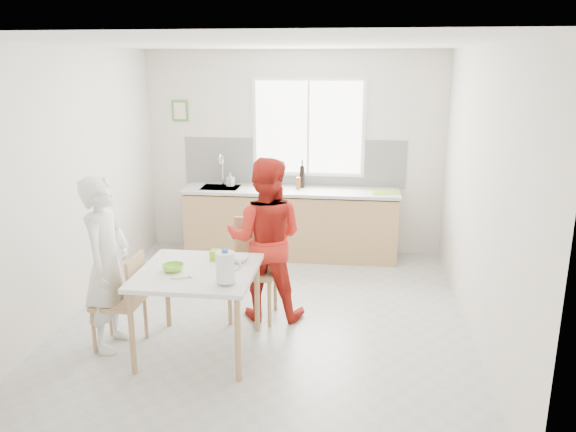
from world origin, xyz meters
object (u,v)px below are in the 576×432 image
chair_left (125,297)px  chair_far (254,264)px  dining_table (198,279)px  wine_bottle_b (302,177)px  person_white (107,264)px  milk_jug (226,267)px  person_red (265,239)px  bowl_green (173,268)px  bowl_white (237,259)px  wine_bottle_a (271,175)px

chair_left → chair_far: bearing=128.6°
dining_table → wine_bottle_b: bearing=77.3°
person_white → wine_bottle_b: person_white is taller
chair_far → wine_bottle_b: bearing=81.5°
dining_table → milk_jug: 0.49m
chair_far → person_red: 0.30m
bowl_green → bowl_white: bowl_green is taller
dining_table → wine_bottle_a: size_ratio=3.19×
wine_bottle_a → chair_left: bearing=-107.5°
chair_left → wine_bottle_b: (1.31, 2.81, 0.59)m
milk_jug → dining_table: bearing=139.2°
person_white → person_red: bearing=-58.1°
dining_table → person_red: size_ratio=0.62×
dining_table → bowl_white: (0.30, 0.25, 0.11)m
wine_bottle_a → person_white: bearing=-110.2°
bowl_green → wine_bottle_b: 2.99m
wine_bottle_a → chair_far: bearing=-86.2°
chair_left → bowl_white: 1.06m
person_red → chair_left: bearing=35.0°
dining_table → milk_jug: (0.33, -0.28, 0.23)m
person_white → chair_far: bearing=-55.0°
dining_table → bowl_white: bearing=40.1°
person_white → bowl_white: size_ratio=7.73×
chair_far → chair_left: bearing=-141.4°
person_white → milk_jug: person_white is taller
bowl_white → wine_bottle_a: bearing=91.9°
person_red → wine_bottle_b: person_red is taller
dining_table → wine_bottle_a: bearing=85.7°
chair_left → person_red: person_red is taller
dining_table → bowl_white: size_ratio=4.94×
chair_far → wine_bottle_a: wine_bottle_a is taller
bowl_white → milk_jug: milk_jug is taller
wine_bottle_a → bowl_green: bearing=-98.2°
milk_jug → bowl_white: bearing=92.6°
milk_jug → wine_bottle_b: 3.10m
milk_jug → wine_bottle_b: size_ratio=0.92×
person_red → wine_bottle_a: person_red is taller
bowl_white → dining_table: bearing=-139.9°
wine_bottle_a → wine_bottle_b: 0.42m
person_white → wine_bottle_a: bearing=-20.5°
person_red → milk_jug: person_red is taller
bowl_green → chair_far: bearing=58.2°
dining_table → chair_far: size_ratio=1.01×
chair_left → wine_bottle_a: wine_bottle_a is taller
chair_left → chair_far: 1.32m
person_red → bowl_white: size_ratio=8.00×
dining_table → bowl_white: bowl_white is taller
wine_bottle_b → dining_table: bearing=-102.7°
dining_table → person_red: 0.95m
dining_table → bowl_green: 0.23m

